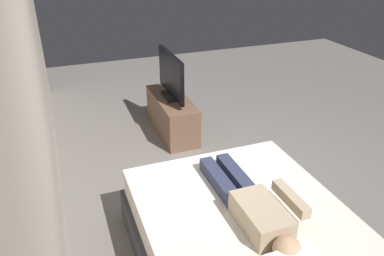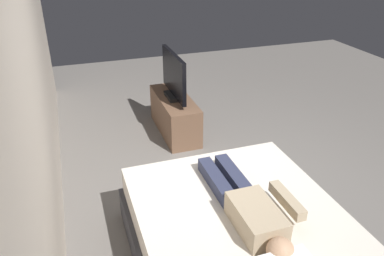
{
  "view_description": "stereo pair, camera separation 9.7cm",
  "coord_description": "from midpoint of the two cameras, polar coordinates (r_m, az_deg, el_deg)",
  "views": [
    {
      "loc": [
        -2.83,
        1.51,
        2.42
      ],
      "look_at": [
        0.3,
        0.34,
        0.69
      ],
      "focal_mm": 35.62,
      "sensor_mm": 36.0,
      "label": 1
    },
    {
      "loc": [
        -2.86,
        1.42,
        2.42
      ],
      "look_at": [
        0.3,
        0.34,
        0.69
      ],
      "focal_mm": 35.62,
      "sensor_mm": 36.0,
      "label": 2
    }
  ],
  "objects": [
    {
      "name": "ground_plane",
      "position": [
        4.01,
        6.82,
        -9.96
      ],
      "size": [
        10.0,
        10.0,
        0.0
      ],
      "primitive_type": "plane",
      "color": "slate"
    },
    {
      "name": "back_wall",
      "position": [
        3.41,
        -22.27,
        7.92
      ],
      "size": [
        6.4,
        0.1,
        2.8
      ],
      "primitive_type": "cube",
      "color": "beige",
      "rests_on": "ground"
    },
    {
      "name": "bed",
      "position": [
        3.09,
        8.68,
        -17.24
      ],
      "size": [
        2.01,
        1.6,
        0.54
      ],
      "color": "#333338",
      "rests_on": "ground"
    },
    {
      "name": "person",
      "position": [
        2.89,
        9.59,
        -11.6
      ],
      "size": [
        1.26,
        0.46,
        0.18
      ],
      "color": "tan",
      "rests_on": "bed"
    },
    {
      "name": "remote",
      "position": [
        3.21,
        14.73,
        -9.31
      ],
      "size": [
        0.15,
        0.04,
        0.02
      ],
      "primitive_type": "cube",
      "color": "black",
      "rests_on": "bed"
    },
    {
      "name": "tv_stand",
      "position": [
        5.06,
        -2.05,
        1.96
      ],
      "size": [
        1.1,
        0.4,
        0.5
      ],
      "primitive_type": "cube",
      "color": "brown",
      "rests_on": "ground"
    },
    {
      "name": "tv",
      "position": [
        4.85,
        -2.16,
        7.67
      ],
      "size": [
        0.88,
        0.2,
        0.59
      ],
      "color": "black",
      "rests_on": "tv_stand"
    }
  ]
}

